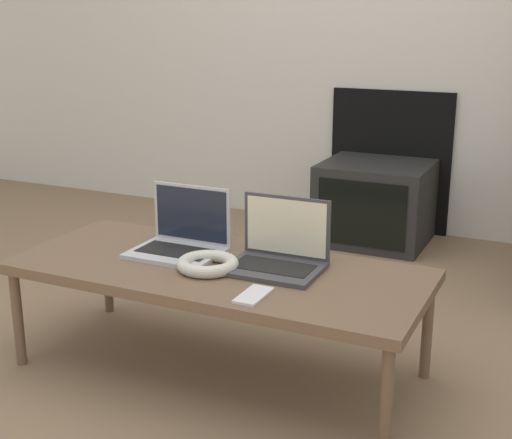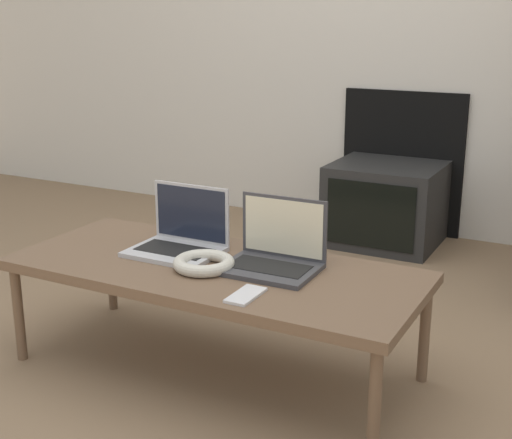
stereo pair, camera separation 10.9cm
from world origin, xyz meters
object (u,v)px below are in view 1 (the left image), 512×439
Objects in this scene: laptop_left at (182,239)px; laptop_right at (278,253)px; phone at (254,295)px; headphones at (208,264)px; tv at (375,203)px.

laptop_right is at bearing 0.22° from laptop_left.
headphones is at bearing 148.46° from phone.
laptop_right is at bearing 97.88° from phone.
laptop_left is 0.21m from headphones.
tv reaches higher than phone.
headphones is at bearing -92.89° from tv.
laptop_right is (0.37, -0.00, 0.00)m from laptop_left.
laptop_left is 1.52× the size of headphones.
laptop_right is at bearing 31.45° from headphones.
headphones is at bearing -149.61° from laptop_right.
laptop_left reaches higher than headphones.
tv is (0.09, 1.70, -0.19)m from headphones.
laptop_left is at bearing -99.28° from tv.
laptop_left and laptop_right have the same top height.
headphones is (0.17, -0.12, -0.03)m from laptop_left.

